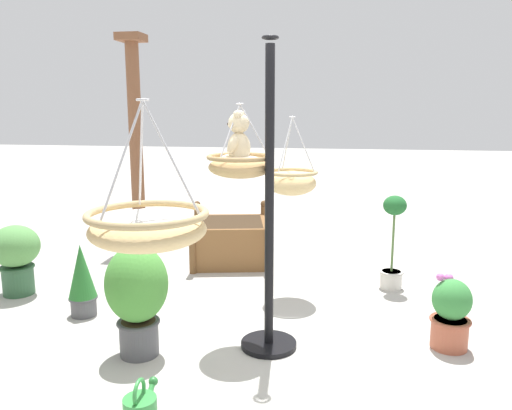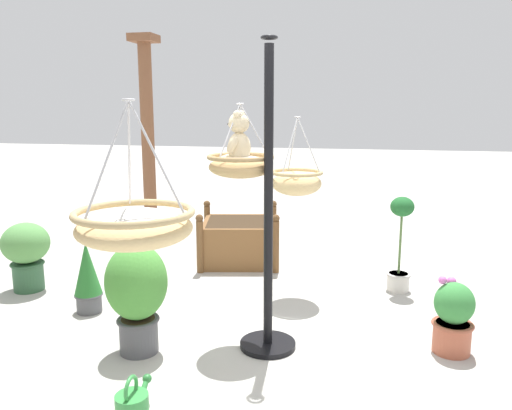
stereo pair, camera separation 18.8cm
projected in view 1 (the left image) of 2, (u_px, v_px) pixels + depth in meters
The scene contains 14 objects.
ground_plane at pixel (266, 339), 4.10m from camera, with size 40.00×40.00×0.00m, color #ADAAA3.
display_pole_central at pixel (269, 259), 3.83m from camera, with size 0.44×0.44×2.36m.
hanging_basket_with_teddy at pixel (240, 165), 3.89m from camera, with size 0.52×0.52×0.57m.
teddy_bear at pixel (237, 142), 3.86m from camera, with size 0.29×0.26×0.42m.
hanging_basket_left_high at pixel (148, 227), 2.43m from camera, with size 0.60×0.60×0.71m.
hanging_basket_right_low at pixel (291, 181), 4.89m from camera, with size 0.51×0.51×0.76m.
greenhouse_pillar_right at pixel (136, 146), 6.79m from camera, with size 0.34×0.34×2.81m.
wooden_planter_box at pixel (231, 240), 6.12m from camera, with size 1.11×1.11×0.68m.
potted_plant_fern_front at pixel (82, 280), 4.51m from camera, with size 0.26×0.26×0.67m.
potted_plant_flowering_red at pixel (393, 244), 5.17m from camera, with size 0.25×0.25×0.99m.
potted_plant_bushy_green at pixel (16, 254), 5.02m from camera, with size 0.48×0.48×0.71m.
potted_plant_small_succulent at pixel (137, 293), 3.75m from camera, with size 0.47×0.47×0.86m.
potted_plant_conical_shrub at pixel (451, 313), 3.90m from camera, with size 0.32×0.32×0.60m.
watering_can at pixel (141, 409), 2.97m from camera, with size 0.35×0.20×0.30m.
Camera 1 is at (-3.78, -0.54, 1.85)m, focal length 35.20 mm.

